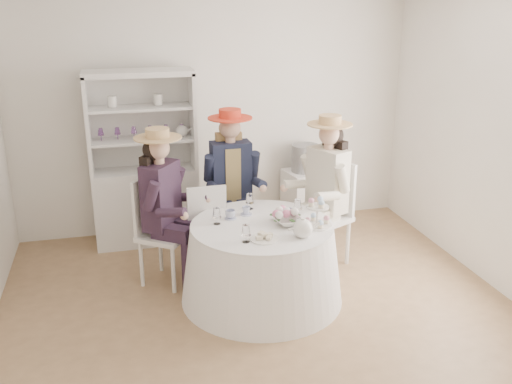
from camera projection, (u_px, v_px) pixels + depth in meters
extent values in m
plane|color=olive|center=(259.00, 307.00, 5.06)|extent=(4.50, 4.50, 0.00)
plane|color=white|center=(215.00, 113.00, 6.44)|extent=(4.50, 0.00, 4.50)
plane|color=white|center=(362.00, 272.00, 2.78)|extent=(4.50, 0.00, 4.50)
plane|color=white|center=(500.00, 144.00, 5.14)|extent=(0.00, 4.50, 4.50)
cone|color=white|center=(262.00, 263.00, 5.11)|extent=(1.46, 1.46, 0.70)
cylinder|color=white|center=(262.00, 225.00, 4.99)|extent=(1.26, 1.26, 0.02)
cube|color=silver|center=(147.00, 206.00, 6.28)|extent=(1.14, 0.47, 0.84)
cube|color=silver|center=(140.00, 119.00, 6.14)|extent=(1.12, 0.08, 1.03)
cube|color=silver|center=(138.00, 73.00, 5.80)|extent=(1.14, 0.47, 0.06)
cube|color=silver|center=(88.00, 125.00, 5.85)|extent=(0.05, 0.42, 1.03)
cube|color=silver|center=(193.00, 120.00, 6.10)|extent=(0.05, 0.42, 1.03)
cube|color=silver|center=(143.00, 140.00, 6.03)|extent=(1.06, 0.42, 0.03)
cube|color=silver|center=(140.00, 107.00, 5.92)|extent=(1.06, 0.42, 0.03)
sphere|color=white|center=(182.00, 131.00, 6.11)|extent=(0.13, 0.13, 0.13)
cube|color=silver|center=(304.00, 198.00, 6.79)|extent=(0.49, 0.49, 0.66)
cylinder|color=black|center=(305.00, 158.00, 6.62)|extent=(0.34, 0.34, 0.32)
cube|color=silver|center=(165.00, 235.00, 5.36)|extent=(0.60, 0.60, 0.04)
cylinder|color=silver|center=(173.00, 270.00, 5.23)|extent=(0.04, 0.04, 0.47)
cylinder|color=silver|center=(191.00, 255.00, 5.53)|extent=(0.04, 0.04, 0.47)
cylinder|color=silver|center=(141.00, 263.00, 5.35)|extent=(0.04, 0.04, 0.47)
cylinder|color=silver|center=(161.00, 249.00, 5.65)|extent=(0.04, 0.04, 0.47)
cube|color=silver|center=(146.00, 204.00, 5.33)|extent=(0.27, 0.35, 0.53)
cube|color=black|center=(161.00, 196.00, 5.24)|extent=(0.40, 0.44, 0.62)
cube|color=black|center=(172.00, 233.00, 5.20)|extent=(0.38, 0.33, 0.13)
cylinder|color=black|center=(187.00, 267.00, 5.25)|extent=(0.11, 0.11, 0.49)
cylinder|color=black|center=(152.00, 196.00, 5.00)|extent=(0.21, 0.19, 0.29)
cube|color=black|center=(182.00, 225.00, 5.37)|extent=(0.38, 0.33, 0.13)
cylinder|color=black|center=(197.00, 259.00, 5.42)|extent=(0.11, 0.11, 0.49)
cylinder|color=black|center=(177.00, 181.00, 5.39)|extent=(0.21, 0.19, 0.29)
cylinder|color=#D8A889|center=(159.00, 161.00, 5.13)|extent=(0.10, 0.10, 0.09)
sphere|color=#D8A889|center=(158.00, 148.00, 5.09)|extent=(0.20, 0.20, 0.20)
sphere|color=black|center=(154.00, 149.00, 5.11)|extent=(0.20, 0.20, 0.20)
cube|color=black|center=(152.00, 176.00, 5.21)|extent=(0.22, 0.26, 0.41)
cylinder|color=tan|center=(158.00, 138.00, 5.06)|extent=(0.43, 0.43, 0.01)
cylinder|color=tan|center=(157.00, 133.00, 5.04)|extent=(0.21, 0.21, 0.09)
cube|color=silver|center=(232.00, 211.00, 5.92)|extent=(0.45, 0.45, 0.04)
cylinder|color=silver|center=(219.00, 242.00, 5.80)|extent=(0.04, 0.04, 0.49)
cylinder|color=silver|center=(253.00, 238.00, 5.88)|extent=(0.04, 0.04, 0.49)
cylinder|color=silver|center=(212.00, 229.00, 6.12)|extent=(0.04, 0.04, 0.49)
cylinder|color=silver|center=(244.00, 225.00, 6.21)|extent=(0.04, 0.04, 0.49)
cube|color=silver|center=(227.00, 178.00, 6.00)|extent=(0.42, 0.04, 0.55)
cube|color=#1C2138|center=(231.00, 173.00, 5.80)|extent=(0.40, 0.23, 0.64)
cube|color=tan|center=(231.00, 173.00, 5.80)|extent=(0.16, 0.25, 0.55)
cube|color=#1C2138|center=(225.00, 208.00, 5.74)|extent=(0.15, 0.38, 0.13)
cylinder|color=#1C2138|center=(229.00, 244.00, 5.71)|extent=(0.11, 0.11, 0.51)
cylinder|color=#1C2138|center=(209.00, 168.00, 5.68)|extent=(0.10, 0.19, 0.30)
cube|color=#1C2138|center=(244.00, 206.00, 5.79)|extent=(0.15, 0.38, 0.13)
cylinder|color=#1C2138|center=(248.00, 242.00, 5.76)|extent=(0.11, 0.11, 0.51)
cylinder|color=#1C2138|center=(254.00, 165.00, 5.79)|extent=(0.10, 0.19, 0.30)
cylinder|color=#D8A889|center=(230.00, 140.00, 5.69)|extent=(0.10, 0.10, 0.09)
sphere|color=#D8A889|center=(230.00, 128.00, 5.65)|extent=(0.21, 0.21, 0.21)
sphere|color=tan|center=(229.00, 128.00, 5.70)|extent=(0.21, 0.21, 0.21)
cube|color=tan|center=(229.00, 153.00, 5.82)|extent=(0.27, 0.09, 0.42)
cylinder|color=red|center=(230.00, 118.00, 5.62)|extent=(0.44, 0.44, 0.01)
cylinder|color=red|center=(230.00, 114.00, 5.60)|extent=(0.22, 0.22, 0.09)
cube|color=silver|center=(324.00, 218.00, 5.74)|extent=(0.58, 0.58, 0.04)
cylinder|color=silver|center=(299.00, 240.00, 5.84)|extent=(0.04, 0.04, 0.48)
cylinder|color=silver|center=(324.00, 251.00, 5.59)|extent=(0.04, 0.04, 0.48)
cylinder|color=silver|center=(323.00, 232.00, 6.05)|extent=(0.04, 0.04, 0.48)
cylinder|color=silver|center=(348.00, 242.00, 5.80)|extent=(0.04, 0.04, 0.48)
cube|color=silver|center=(339.00, 187.00, 5.76)|extent=(0.21, 0.39, 0.55)
cube|color=beige|center=(327.00, 180.00, 5.62)|extent=(0.37, 0.45, 0.63)
cube|color=beige|center=(308.00, 211.00, 5.70)|extent=(0.40, 0.29, 0.13)
cylinder|color=beige|center=(297.00, 244.00, 5.72)|extent=(0.11, 0.11, 0.50)
cylinder|color=beige|center=(308.00, 168.00, 5.73)|extent=(0.21, 0.17, 0.30)
cube|color=beige|center=(323.00, 216.00, 5.56)|extent=(0.40, 0.29, 0.13)
cylinder|color=beige|center=(310.00, 251.00, 5.57)|extent=(0.11, 0.11, 0.50)
cylinder|color=beige|center=(342.00, 179.00, 5.40)|extent=(0.21, 0.17, 0.30)
cylinder|color=#D8A889|center=(329.00, 146.00, 5.50)|extent=(0.10, 0.10, 0.09)
sphere|color=#D8A889|center=(329.00, 134.00, 5.47)|extent=(0.21, 0.21, 0.21)
sphere|color=black|center=(333.00, 135.00, 5.50)|extent=(0.21, 0.21, 0.21)
cube|color=black|center=(334.00, 160.00, 5.61)|extent=(0.19, 0.27, 0.42)
cylinder|color=tan|center=(330.00, 124.00, 5.43)|extent=(0.44, 0.44, 0.01)
cylinder|color=tan|center=(330.00, 120.00, 5.42)|extent=(0.22, 0.22, 0.09)
cube|color=silver|center=(204.00, 230.00, 5.59)|extent=(0.40, 0.40, 0.04)
cylinder|color=silver|center=(217.00, 243.00, 5.85)|extent=(0.04, 0.04, 0.43)
cylinder|color=silver|center=(187.00, 246.00, 5.77)|extent=(0.04, 0.04, 0.43)
cylinder|color=silver|center=(224.00, 255.00, 5.56)|extent=(0.04, 0.04, 0.43)
cylinder|color=silver|center=(192.00, 259.00, 5.48)|extent=(0.04, 0.04, 0.43)
cube|color=silver|center=(207.00, 211.00, 5.35)|extent=(0.37, 0.04, 0.49)
imported|color=white|center=(230.00, 215.00, 5.10)|extent=(0.12, 0.12, 0.07)
imported|color=white|center=(246.00, 211.00, 5.19)|extent=(0.10, 0.10, 0.07)
imported|color=white|center=(290.00, 214.00, 5.12)|extent=(0.10, 0.10, 0.08)
imported|color=white|center=(288.00, 222.00, 4.96)|extent=(0.25, 0.25, 0.06)
sphere|color=pink|center=(292.00, 212.00, 5.02)|extent=(0.07, 0.07, 0.07)
sphere|color=white|center=(288.00, 210.00, 5.06)|extent=(0.07, 0.07, 0.07)
sphere|color=pink|center=(283.00, 210.00, 5.06)|extent=(0.07, 0.07, 0.07)
sphere|color=white|center=(279.00, 211.00, 5.04)|extent=(0.07, 0.07, 0.07)
sphere|color=pink|center=(278.00, 213.00, 4.99)|extent=(0.07, 0.07, 0.07)
sphere|color=white|center=(282.00, 214.00, 4.96)|extent=(0.07, 0.07, 0.07)
sphere|color=pink|center=(287.00, 215.00, 4.95)|extent=(0.07, 0.07, 0.07)
sphere|color=white|center=(291.00, 214.00, 4.98)|extent=(0.07, 0.07, 0.07)
sphere|color=white|center=(303.00, 229.00, 4.71)|extent=(0.17, 0.17, 0.17)
cylinder|color=white|center=(314.00, 226.00, 4.73)|extent=(0.10, 0.03, 0.08)
cylinder|color=white|center=(303.00, 219.00, 4.68)|extent=(0.04, 0.04, 0.02)
cylinder|color=white|center=(264.00, 239.00, 4.68)|extent=(0.24, 0.24, 0.01)
cube|color=beige|center=(259.00, 238.00, 4.64)|extent=(0.06, 0.04, 0.03)
cube|color=beige|center=(264.00, 235.00, 4.67)|extent=(0.06, 0.05, 0.03)
cube|color=beige|center=(269.00, 235.00, 4.70)|extent=(0.07, 0.06, 0.03)
cube|color=beige|center=(261.00, 233.00, 4.70)|extent=(0.07, 0.07, 0.03)
cube|color=beige|center=(269.00, 238.00, 4.64)|extent=(0.06, 0.07, 0.03)
cylinder|color=white|center=(317.00, 225.00, 4.95)|extent=(0.26, 0.26, 0.01)
cylinder|color=white|center=(317.00, 216.00, 4.93)|extent=(0.02, 0.02, 0.18)
cylinder|color=white|center=(317.00, 207.00, 4.90)|extent=(0.20, 0.20, 0.01)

